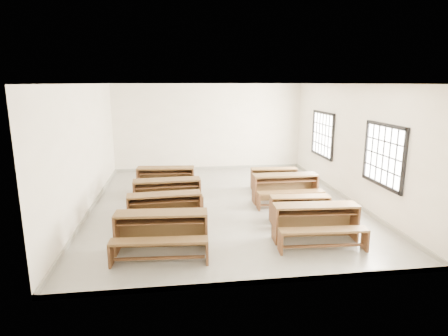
{
  "coord_description": "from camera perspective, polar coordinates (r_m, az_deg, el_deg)",
  "views": [
    {
      "loc": [
        -1.31,
        -9.65,
        3.22
      ],
      "look_at": [
        0.0,
        0.0,
        1.0
      ],
      "focal_mm": 30.0,
      "sensor_mm": 36.0,
      "label": 1
    }
  ],
  "objects": [
    {
      "name": "desk_set_4",
      "position": [
        8.01,
        13.85,
        -7.75
      ],
      "size": [
        1.79,
        1.0,
        0.78
      ],
      "rotation": [
        0.0,
        0.0,
        -0.06
      ],
      "color": "brown",
      "rests_on": "ground"
    },
    {
      "name": "desk_set_2",
      "position": [
        9.85,
        -8.64,
        -3.62
      ],
      "size": [
        1.78,
        0.99,
        0.78
      ],
      "rotation": [
        0.0,
        0.0,
        0.05
      ],
      "color": "brown",
      "rests_on": "ground"
    },
    {
      "name": "desk_set_7",
      "position": [
        11.71,
        7.62,
        -1.36
      ],
      "size": [
        1.47,
        0.84,
        0.64
      ],
      "rotation": [
        0.0,
        0.0,
        -0.07
      ],
      "color": "brown",
      "rests_on": "ground"
    },
    {
      "name": "room",
      "position": [
        9.81,
        0.52,
        6.54
      ],
      "size": [
        8.5,
        8.5,
        3.2
      ],
      "color": "gray",
      "rests_on": "ground"
    },
    {
      "name": "desk_set_0",
      "position": [
        7.39,
        -9.52,
        -9.24
      ],
      "size": [
        1.83,
        1.04,
        0.8
      ],
      "rotation": [
        0.0,
        0.0,
        -0.07
      ],
      "color": "brown",
      "rests_on": "ground"
    },
    {
      "name": "desk_set_1",
      "position": [
        8.71,
        -9.03,
        -5.95
      ],
      "size": [
        1.73,
        0.98,
        0.75
      ],
      "rotation": [
        0.0,
        0.0,
        0.07
      ],
      "color": "brown",
      "rests_on": "ground"
    },
    {
      "name": "desk_set_6",
      "position": [
        10.36,
        9.37,
        -2.78
      ],
      "size": [
        1.77,
        0.93,
        0.79
      ],
      "rotation": [
        0.0,
        0.0,
        -0.01
      ],
      "color": "brown",
      "rests_on": "ground"
    },
    {
      "name": "desk_set_5",
      "position": [
        9.02,
        11.53,
        -5.87
      ],
      "size": [
        1.44,
        0.81,
        0.63
      ],
      "rotation": [
        0.0,
        0.0,
        -0.06
      ],
      "color": "brown",
      "rests_on": "ground"
    },
    {
      "name": "desk_set_3",
      "position": [
        11.34,
        -8.88,
        -1.49
      ],
      "size": [
        1.76,
        1.01,
        0.76
      ],
      "rotation": [
        0.0,
        0.0,
        -0.08
      ],
      "color": "brown",
      "rests_on": "ground"
    }
  ]
}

